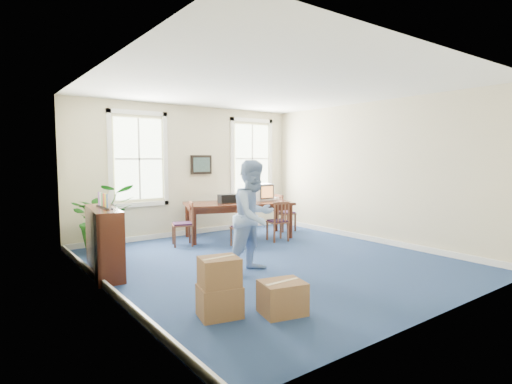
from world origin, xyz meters
TOP-DOWN VIEW (x-y plane):
  - floor at (0.00, 0.00)m, footprint 6.50×6.50m
  - ceiling at (0.00, 0.00)m, footprint 6.50×6.50m
  - wall_back at (0.00, 3.25)m, footprint 6.50×0.00m
  - wall_front at (0.00, -3.25)m, footprint 6.50×0.00m
  - wall_left at (-3.00, 0.00)m, footprint 0.00×6.50m
  - wall_right at (3.00, 0.00)m, footprint 0.00×6.50m
  - baseboard_back at (0.00, 3.22)m, footprint 6.00×0.04m
  - baseboard_left at (-2.97, 0.00)m, footprint 0.04×6.50m
  - baseboard_right at (2.97, 0.00)m, footprint 0.04×6.50m
  - window_left at (-1.30, 3.23)m, footprint 1.40×0.12m
  - window_right at (1.90, 3.23)m, footprint 1.40×0.12m
  - wall_picture at (0.30, 3.20)m, footprint 0.58×0.06m
  - conference_table at (0.74, 2.18)m, footprint 2.75×1.86m
  - crt_tv at (1.49, 2.24)m, footprint 0.46×0.50m
  - game_console at (1.83, 2.18)m, footprint 0.25×0.28m
  - equipment_bag at (0.46, 2.24)m, footprint 0.43×0.32m
  - chair_near_left at (0.23, 1.32)m, footprint 0.45×0.45m
  - chair_near_right at (1.26, 1.32)m, footprint 0.49×0.49m
  - chair_end_left at (-0.75, 2.18)m, footprint 0.55×0.55m
  - chair_end_right at (2.23, 2.18)m, footprint 0.50×0.50m
  - man at (-0.65, -0.36)m, footprint 1.06×0.90m
  - credenza at (-2.75, 0.96)m, footprint 0.58×1.47m
  - brochure_rack at (-2.73, 0.96)m, footprint 0.25×0.59m
  - potted_plant at (-2.28, 2.63)m, footprint 1.36×1.21m
  - cardboard_boxes at (-1.94, -1.58)m, footprint 1.53×1.53m

SIDE VIEW (x-z plane):
  - floor at x=0.00m, z-range 0.00..0.00m
  - baseboard_back at x=0.00m, z-range 0.00..0.12m
  - baseboard_left at x=-2.97m, z-range 0.00..0.12m
  - baseboard_right at x=2.97m, z-range 0.00..0.12m
  - cardboard_boxes at x=-1.94m, z-range 0.00..0.77m
  - chair_near_left at x=0.23m, z-range 0.00..0.85m
  - conference_table at x=0.74m, z-range 0.00..0.86m
  - chair_near_right at x=1.26m, z-range 0.00..0.93m
  - chair_end_left at x=-0.75m, z-range 0.00..0.96m
  - chair_end_right at x=2.23m, z-range 0.00..0.97m
  - credenza at x=-2.75m, z-range 0.00..1.12m
  - potted_plant at x=-2.28m, z-range 0.00..1.40m
  - game_console at x=1.83m, z-range 0.86..0.92m
  - man at x=-0.65m, z-range 0.00..1.89m
  - equipment_bag at x=0.46m, z-range 0.86..1.06m
  - crt_tv at x=1.49m, z-range 0.86..1.28m
  - brochure_rack at x=-2.73m, z-range 1.12..1.38m
  - wall_back at x=0.00m, z-range -1.65..4.85m
  - wall_front at x=0.00m, z-range -1.65..4.85m
  - wall_left at x=-3.00m, z-range -1.65..4.85m
  - wall_right at x=3.00m, z-range -1.65..4.85m
  - wall_picture at x=0.30m, z-range 1.51..1.99m
  - window_left at x=-1.30m, z-range 0.80..3.00m
  - window_right at x=1.90m, z-range 0.80..3.00m
  - ceiling at x=0.00m, z-range 3.20..3.20m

